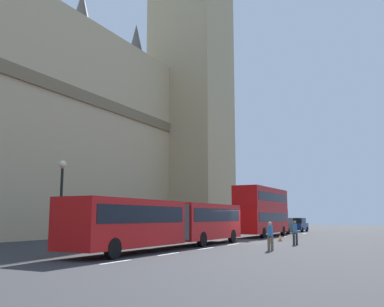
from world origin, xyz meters
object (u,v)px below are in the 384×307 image
object	(u,v)px
articulated_bus	(171,220)
traffic_cone_west	(271,239)
traffic_cone_middle	(280,238)
sedan_lead	(284,226)
pedestrian_by_kerb	(295,232)
street_lamp	(61,198)
double_decker_bus	(262,210)
sedan_trailing	(298,225)
pedestrian_near_cones	(270,235)

from	to	relation	value
articulated_bus	traffic_cone_west	bearing A→B (deg)	-25.04
articulated_bus	traffic_cone_middle	distance (m)	11.95
sedan_lead	pedestrian_by_kerb	distance (m)	21.21
sedan_lead	street_lamp	bearing A→B (deg)	172.19
double_decker_bus	sedan_lead	distance (m)	8.72
traffic_cone_west	traffic_cone_middle	distance (m)	2.76
pedestrian_by_kerb	traffic_cone_west	bearing A→B (deg)	56.51
articulated_bus	sedan_trailing	distance (m)	34.99
articulated_bus	pedestrian_by_kerb	world-z (taller)	articulated_bus
double_decker_bus	traffic_cone_middle	xyz separation A→B (m)	(-7.51, -3.89, -2.43)
sedan_lead	street_lamp	xyz separation A→B (m)	(-32.31, 4.43, 2.14)
double_decker_bus	sedan_trailing	bearing A→B (deg)	0.81
sedan_trailing	pedestrian_by_kerb	world-z (taller)	sedan_trailing
sedan_trailing	street_lamp	size ratio (longest dim) A/B	0.83
traffic_cone_middle	street_lamp	world-z (taller)	street_lamp
sedan_trailing	traffic_cone_west	bearing A→B (deg)	-171.05
sedan_trailing	pedestrian_by_kerb	bearing A→B (deg)	-167.12
sedan_lead	pedestrian_near_cones	xyz separation A→B (m)	(-26.21, -6.24, -0.00)
pedestrian_by_kerb	pedestrian_near_cones	bearing A→B (deg)	179.90
sedan_lead	pedestrian_by_kerb	xyz separation A→B (m)	(-20.27, -6.25, -0.00)
sedan_lead	pedestrian_near_cones	world-z (taller)	sedan_lead
street_lamp	pedestrian_by_kerb	size ratio (longest dim) A/B	3.12
sedan_lead	articulated_bus	bearing A→B (deg)	-179.84
double_decker_bus	pedestrian_by_kerb	world-z (taller)	double_decker_bus
sedan_trailing	traffic_cone_middle	xyz separation A→B (m)	(-23.77, -4.12, -0.63)
traffic_cone_middle	sedan_trailing	bearing A→B (deg)	9.83
sedan_lead	traffic_cone_west	bearing A→B (deg)	-167.92
double_decker_bus	street_lamp	xyz separation A→B (m)	(-23.77, 4.50, 0.35)
double_decker_bus	pedestrian_near_cones	distance (m)	18.81
double_decker_bus	pedestrian_by_kerb	bearing A→B (deg)	-152.26
traffic_cone_middle	pedestrian_by_kerb	size ratio (longest dim) A/B	0.34
double_decker_bus	pedestrian_by_kerb	size ratio (longest dim) A/B	6.36
double_decker_bus	street_lamp	size ratio (longest dim) A/B	2.04
double_decker_bus	sedan_trailing	size ratio (longest dim) A/B	2.44
pedestrian_near_cones	double_decker_bus	bearing A→B (deg)	19.22
traffic_cone_middle	articulated_bus	bearing A→B (deg)	160.87
sedan_trailing	pedestrian_by_kerb	xyz separation A→B (m)	(-28.00, -6.40, -0.00)
traffic_cone_west	pedestrian_near_cones	distance (m)	7.76
double_decker_bus	traffic_cone_west	distance (m)	11.26
double_decker_bus	sedan_lead	xyz separation A→B (m)	(8.54, 0.07, -1.80)
articulated_bus	pedestrian_near_cones	distance (m)	6.30
articulated_bus	sedan_trailing	xyz separation A→B (m)	(34.98, 0.23, -0.83)
street_lamp	pedestrian_by_kerb	distance (m)	16.23
traffic_cone_west	sedan_lead	bearing A→B (deg)	12.08
pedestrian_by_kerb	double_decker_bus	bearing A→B (deg)	27.74
pedestrian_near_cones	articulated_bus	bearing A→B (deg)	99.55
double_decker_bus	traffic_cone_middle	size ratio (longest dim) A/B	18.52
traffic_cone_middle	pedestrian_by_kerb	bearing A→B (deg)	-151.65
traffic_cone_middle	street_lamp	size ratio (longest dim) A/B	0.11
articulated_bus	street_lamp	distance (m)	6.90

